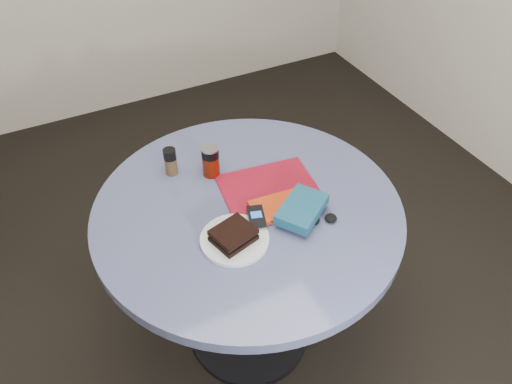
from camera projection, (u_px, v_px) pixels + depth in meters
name	position (u px, v px, depth m)	size (l,w,h in m)	color
ground	(250.00, 334.00, 2.11)	(4.00, 4.00, 0.00)	black
table	(248.00, 240.00, 1.71)	(1.00, 1.00, 0.75)	black
plate	(235.00, 240.00, 1.49)	(0.21, 0.21, 0.01)	silver
sandwich	(233.00, 235.00, 1.46)	(0.14, 0.13, 0.04)	black
soda_can	(211.00, 161.00, 1.69)	(0.08, 0.08, 0.11)	#611404
pepper_grinder	(171.00, 161.00, 1.69)	(0.04, 0.04, 0.10)	#48371E
magazine	(269.00, 188.00, 1.67)	(0.31, 0.23, 0.01)	maroon
red_book	(278.00, 207.00, 1.58)	(0.17, 0.11, 0.01)	#AD300D
novel	(302.00, 209.00, 1.54)	(0.17, 0.11, 0.03)	navy
mp3_player	(256.00, 216.00, 1.53)	(0.07, 0.10, 0.02)	black
headphones	(322.00, 219.00, 1.55)	(0.10, 0.06, 0.02)	black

